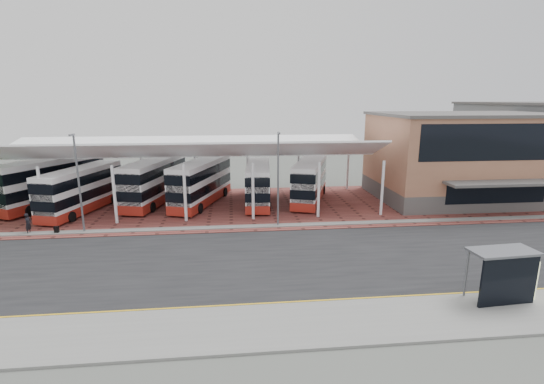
{
  "coord_description": "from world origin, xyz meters",
  "views": [
    {
      "loc": [
        -1.86,
        -25.78,
        10.71
      ],
      "look_at": [
        1.63,
        7.73,
        2.7
      ],
      "focal_mm": 26.0,
      "sensor_mm": 36.0,
      "label": 1
    }
  ],
  "objects_px": {
    "bus_3": "(201,183)",
    "bus_4": "(259,184)",
    "terminal": "(463,156)",
    "bus_5": "(310,181)",
    "bus_1": "(82,190)",
    "bus_shelter": "(510,271)",
    "bus_0": "(51,182)",
    "bus_2": "(155,182)",
    "pedestrian": "(28,224)"
  },
  "relations": [
    {
      "from": "bus_1",
      "to": "bus_5",
      "type": "bearing_deg",
      "value": 20.87
    },
    {
      "from": "terminal",
      "to": "bus_4",
      "type": "bearing_deg",
      "value": 179.68
    },
    {
      "from": "bus_4",
      "to": "bus_1",
      "type": "bearing_deg",
      "value": -170.31
    },
    {
      "from": "bus_5",
      "to": "bus_4",
      "type": "bearing_deg",
      "value": -157.4
    },
    {
      "from": "bus_2",
      "to": "bus_shelter",
      "type": "xyz_separation_m",
      "value": [
        22.42,
        -23.29,
        -0.43
      ]
    },
    {
      "from": "bus_5",
      "to": "bus_shelter",
      "type": "height_order",
      "value": "bus_5"
    },
    {
      "from": "bus_0",
      "to": "bus_4",
      "type": "bearing_deg",
      "value": 23.21
    },
    {
      "from": "bus_5",
      "to": "bus_shelter",
      "type": "distance_m",
      "value": 23.28
    },
    {
      "from": "terminal",
      "to": "bus_5",
      "type": "relative_size",
      "value": 1.72
    },
    {
      "from": "terminal",
      "to": "pedestrian",
      "type": "xyz_separation_m",
      "value": [
        -41.27,
        -7.6,
        -3.75
      ]
    },
    {
      "from": "bus_0",
      "to": "bus_3",
      "type": "relative_size",
      "value": 1.04
    },
    {
      "from": "bus_4",
      "to": "bus_3",
      "type": "bearing_deg",
      "value": -178.34
    },
    {
      "from": "bus_0",
      "to": "bus_2",
      "type": "height_order",
      "value": "bus_0"
    },
    {
      "from": "bus_3",
      "to": "bus_5",
      "type": "relative_size",
      "value": 1.04
    },
    {
      "from": "bus_3",
      "to": "bus_4",
      "type": "distance_m",
      "value": 5.88
    },
    {
      "from": "bus_0",
      "to": "bus_1",
      "type": "height_order",
      "value": "bus_0"
    },
    {
      "from": "terminal",
      "to": "bus_2",
      "type": "height_order",
      "value": "terminal"
    },
    {
      "from": "bus_1",
      "to": "bus_shelter",
      "type": "distance_m",
      "value": 35.48
    },
    {
      "from": "bus_2",
      "to": "bus_3",
      "type": "xyz_separation_m",
      "value": [
        4.85,
        -0.87,
        -0.03
      ]
    },
    {
      "from": "bus_3",
      "to": "bus_5",
      "type": "xyz_separation_m",
      "value": [
        11.35,
        0.01,
        -0.09
      ]
    },
    {
      "from": "bus_4",
      "to": "bus_2",
      "type": "bearing_deg",
      "value": 178.57
    },
    {
      "from": "terminal",
      "to": "bus_0",
      "type": "height_order",
      "value": "terminal"
    },
    {
      "from": "bus_5",
      "to": "pedestrian",
      "type": "relative_size",
      "value": 6.26
    },
    {
      "from": "bus_0",
      "to": "bus_1",
      "type": "relative_size",
      "value": 1.1
    },
    {
      "from": "bus_3",
      "to": "pedestrian",
      "type": "relative_size",
      "value": 6.51
    },
    {
      "from": "bus_2",
      "to": "pedestrian",
      "type": "relative_size",
      "value": 6.65
    },
    {
      "from": "bus_3",
      "to": "pedestrian",
      "type": "distance_m",
      "value": 15.61
    },
    {
      "from": "terminal",
      "to": "bus_3",
      "type": "height_order",
      "value": "terminal"
    },
    {
      "from": "terminal",
      "to": "bus_shelter",
      "type": "relative_size",
      "value": 5.09
    },
    {
      "from": "terminal",
      "to": "bus_shelter",
      "type": "height_order",
      "value": "terminal"
    },
    {
      "from": "bus_shelter",
      "to": "bus_1",
      "type": "bearing_deg",
      "value": 140.54
    },
    {
      "from": "terminal",
      "to": "bus_shelter",
      "type": "bearing_deg",
      "value": -115.39
    },
    {
      "from": "bus_3",
      "to": "bus_5",
      "type": "height_order",
      "value": "bus_3"
    },
    {
      "from": "bus_1",
      "to": "bus_2",
      "type": "relative_size",
      "value": 0.93
    },
    {
      "from": "bus_4",
      "to": "bus_5",
      "type": "xyz_separation_m",
      "value": [
        5.48,
        0.36,
        0.08
      ]
    },
    {
      "from": "bus_2",
      "to": "bus_4",
      "type": "relative_size",
      "value": 1.11
    },
    {
      "from": "bus_1",
      "to": "bus_3",
      "type": "bearing_deg",
      "value": 25.22
    },
    {
      "from": "terminal",
      "to": "bus_shelter",
      "type": "distance_m",
      "value": 24.44
    },
    {
      "from": "bus_0",
      "to": "bus_shelter",
      "type": "distance_m",
      "value": 40.17
    },
    {
      "from": "bus_0",
      "to": "bus_shelter",
      "type": "relative_size",
      "value": 3.21
    },
    {
      "from": "bus_0",
      "to": "bus_5",
      "type": "distance_m",
      "value": 26.46
    },
    {
      "from": "bus_shelter",
      "to": "bus_0",
      "type": "bearing_deg",
      "value": 140.61
    },
    {
      "from": "bus_1",
      "to": "bus_3",
      "type": "height_order",
      "value": "bus_3"
    },
    {
      "from": "terminal",
      "to": "bus_5",
      "type": "bearing_deg",
      "value": 178.33
    },
    {
      "from": "terminal",
      "to": "bus_0",
      "type": "bearing_deg",
      "value": 178.09
    },
    {
      "from": "bus_2",
      "to": "bus_4",
      "type": "bearing_deg",
      "value": 8.07
    },
    {
      "from": "bus_3",
      "to": "bus_shelter",
      "type": "height_order",
      "value": "bus_3"
    },
    {
      "from": "bus_1",
      "to": "bus_2",
      "type": "height_order",
      "value": "bus_2"
    },
    {
      "from": "bus_0",
      "to": "bus_2",
      "type": "distance_m",
      "value": 10.24
    },
    {
      "from": "bus_5",
      "to": "pedestrian",
      "type": "distance_m",
      "value": 25.96
    }
  ]
}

